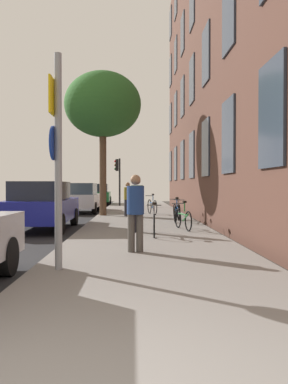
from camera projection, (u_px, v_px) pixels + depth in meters
The scene contains 18 objects.
ground_plane at pixel (61, 220), 17.16m from camera, with size 41.80×41.80×0.00m, color #332D28.
road_asphalt at pixel (12, 220), 17.10m from camera, with size 7.00×38.00×0.01m, color #232326.
sidewalk at pixel (143, 219), 17.25m from camera, with size 4.20×38.00×0.12m, color gray.
building_facade at pixel (205, 43), 16.70m from camera, with size 0.56×27.00×14.91m.
sign_post at pixel (57, 149), 6.52m from camera, with size 0.15×0.60×3.54m.
traffic_light at pixel (118, 173), 27.31m from camera, with size 0.43×0.24×3.24m.
tree_near at pixel (103, 105), 18.48m from camera, with size 3.55×3.55×6.66m.
bicycle_0 at pixel (154, 223), 10.99m from camera, with size 0.42×1.63×0.92m.
bicycle_1 at pixel (183, 218), 12.48m from camera, with size 0.48×1.64×0.91m.
bicycle_2 at pixel (177, 212), 15.14m from camera, with size 0.54×1.57×0.93m.
bicycle_3 at pixel (176, 210), 16.64m from camera, with size 0.42×1.63×0.90m.
bicycle_4 at pixel (152, 206), 19.18m from camera, with size 0.51×1.73×0.99m.
pedestrian_0 at pixel (135, 208), 8.26m from camera, with size 0.43×0.43×1.60m.
pedestrian_1 at pixel (137, 201), 11.74m from camera, with size 0.50×0.50×1.62m.
pedestrian_2 at pixel (128, 197), 18.07m from camera, with size 0.46×0.46×1.53m.
car_1 at pixel (42, 205), 13.42m from camera, with size 1.92×4.44×1.62m.
car_2 at pixel (81, 198), 21.76m from camera, with size 1.87×3.94×1.62m.
car_3 at pixel (97, 194), 30.09m from camera, with size 1.97×4.00×1.62m.
Camera 1 is at (0.71, -2.22, 1.50)m, focal length 37.34 mm.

